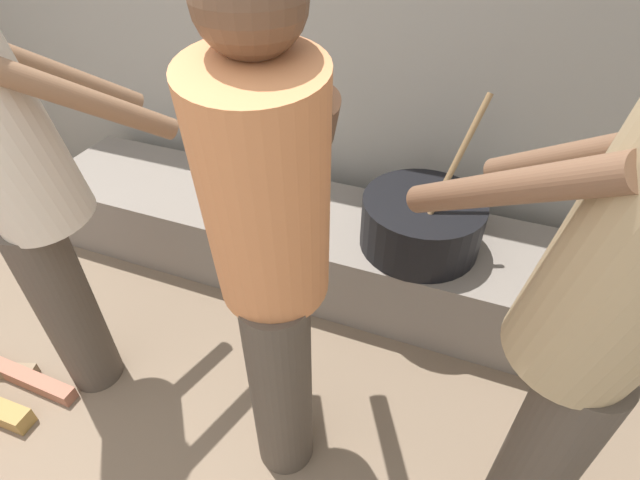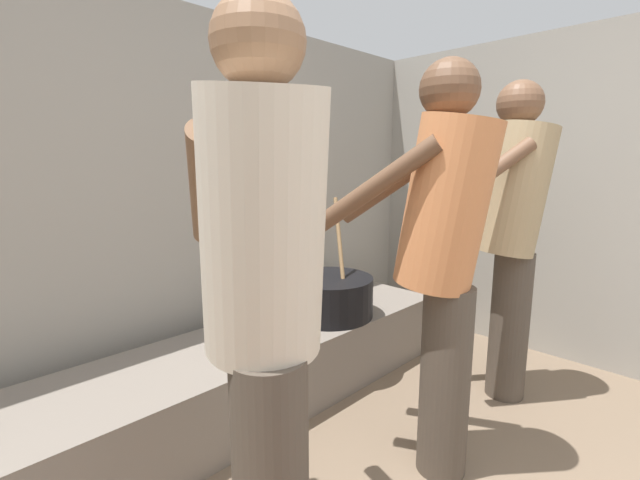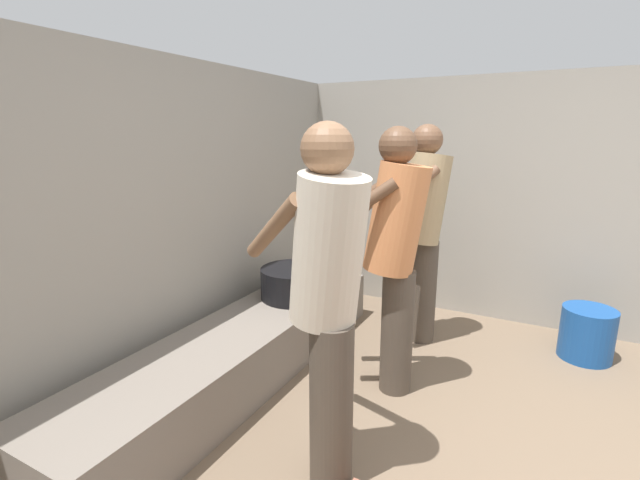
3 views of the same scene
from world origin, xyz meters
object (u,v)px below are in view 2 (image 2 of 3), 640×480
cooking_pot_main (329,296)px  cook_in_tan_shirt (512,223)px  cook_in_orange_shirt (443,248)px  cook_in_cream_shirt (265,294)px

cooking_pot_main → cook_in_tan_shirt: cook_in_tan_shirt is taller
cooking_pot_main → cook_in_tan_shirt: size_ratio=0.41×
cooking_pot_main → cook_in_orange_shirt: (-0.27, -0.87, 0.45)m
cook_in_tan_shirt → cooking_pot_main: bearing=121.0°
cooking_pot_main → cook_in_orange_shirt: 1.01m
cook_in_orange_shirt → cook_in_tan_shirt: (0.77, 0.04, 0.02)m
cooking_pot_main → cook_in_tan_shirt: (0.50, -0.83, 0.46)m
cook_in_orange_shirt → cook_in_tan_shirt: 0.77m
cooking_pot_main → cook_in_orange_shirt: bearing=-107.3°
cooking_pot_main → cook_in_cream_shirt: bearing=-142.9°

